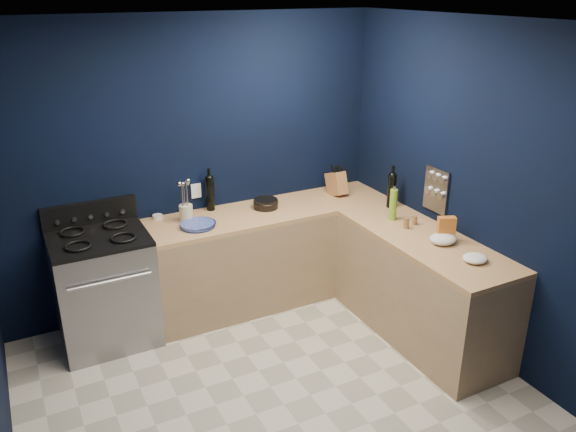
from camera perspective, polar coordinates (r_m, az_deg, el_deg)
floor at (r=4.34m, az=-0.43°, el=-18.35°), size 3.50×3.50×0.02m
ceiling at (r=3.30m, az=-0.56°, el=18.74°), size 3.50×3.50×0.02m
wall_back at (r=5.16m, az=-9.37°, el=4.86°), size 3.50×0.02×2.60m
wall_right at (r=4.63m, az=19.34°, el=1.88°), size 0.02×3.50×2.60m
wall_front at (r=2.42m, az=19.65°, el=-17.82°), size 3.50×0.02×2.60m
cab_back at (r=5.40m, az=-1.65°, el=-3.97°), size 2.30×0.63×0.86m
top_back at (r=5.22m, az=-1.70°, el=0.47°), size 2.30×0.63×0.04m
cab_right at (r=4.96m, az=13.08°, el=-7.12°), size 0.63×1.67×0.86m
top_right at (r=4.76m, az=13.55°, el=-2.38°), size 0.63×1.67×0.04m
gas_range at (r=4.99m, az=-17.74°, el=-7.09°), size 0.76×0.66×0.92m
oven_door at (r=4.72m, az=-17.01°, el=-8.90°), size 0.59×0.02×0.42m
cooktop at (r=4.78m, az=-18.40°, el=-2.10°), size 0.76×0.66×0.03m
backguard at (r=5.02m, az=-19.14°, el=0.26°), size 0.76×0.06×0.20m
spice_panel at (r=5.02m, az=14.54°, el=2.52°), size 0.02×0.28×0.38m
wall_outlet at (r=5.21m, az=-9.15°, el=2.49°), size 0.09×0.02×0.13m
plate_stack at (r=4.88m, az=-9.00°, el=-0.88°), size 0.35×0.35×0.04m
ramekin at (r=5.13m, az=-12.86°, el=-0.07°), size 0.11×0.11×0.03m
utensil_crock at (r=5.00m, az=-10.11°, el=0.29°), size 0.15×0.15×0.15m
wine_bottle_back at (r=5.19m, az=-7.76°, el=2.21°), size 0.09×0.09×0.31m
lemon_basket at (r=5.23m, az=-2.22°, el=1.24°), size 0.25×0.25×0.08m
knife_block at (r=5.57m, az=4.85°, el=3.24°), size 0.13×0.26×0.27m
wine_bottle_right at (r=5.29m, az=10.27°, el=2.47°), size 0.09×0.09×0.31m
oil_bottle at (r=5.01m, az=10.43°, el=1.11°), size 0.08×0.08×0.28m
spice_jar_near at (r=4.89m, az=11.71°, el=-0.69°), size 0.05×0.05×0.10m
spice_jar_far at (r=4.98m, az=12.51°, el=-0.40°), size 0.05×0.05×0.08m
crouton_bag at (r=4.71m, az=15.46°, el=-1.25°), size 0.15×0.12×0.20m
towel_front at (r=4.68m, az=15.20°, el=-2.21°), size 0.24×0.20×0.08m
towel_end at (r=4.45m, az=18.13°, el=-4.02°), size 0.22×0.20×0.06m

